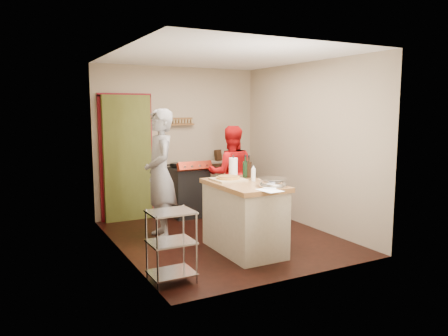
{
  "coord_description": "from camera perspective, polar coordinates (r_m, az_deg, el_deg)",
  "views": [
    {
      "loc": [
        -2.91,
        -5.5,
        1.88
      ],
      "look_at": [
        0.0,
        0.0,
        1.03
      ],
      "focal_mm": 35.0,
      "sensor_mm": 36.0,
      "label": 1
    }
  ],
  "objects": [
    {
      "name": "island",
      "position": [
        5.78,
        2.67,
        -6.19
      ],
      "size": [
        0.72,
        1.38,
        1.23
      ],
      "color": "beige",
      "rests_on": "ground"
    },
    {
      "name": "person_red",
      "position": [
        7.33,
        0.91,
        -0.71
      ],
      "size": [
        0.93,
        0.83,
        1.59
      ],
      "primitive_type": "imported",
      "rotation": [
        0.0,
        0.0,
        2.8
      ],
      "color": "red",
      "rests_on": "ground"
    },
    {
      "name": "floor",
      "position": [
        6.5,
        -0.01,
        -9.03
      ],
      "size": [
        3.5,
        3.5,
        0.0
      ],
      "primitive_type": "plane",
      "color": "black",
      "rests_on": "ground"
    },
    {
      "name": "wire_shelving",
      "position": [
        4.82,
        -6.9,
        -9.68
      ],
      "size": [
        0.48,
        0.4,
        0.8
      ],
      "color": "silver",
      "rests_on": "ground"
    },
    {
      "name": "stove",
      "position": [
        7.66,
        -4.68,
        -3.0
      ],
      "size": [
        0.6,
        0.63,
        1.0
      ],
      "color": "black",
      "rests_on": "ground"
    },
    {
      "name": "left_wall",
      "position": [
        5.71,
        -13.45,
        1.74
      ],
      "size": [
        0.04,
        3.5,
        2.6
      ],
      "primitive_type": "cube",
      "color": "gray",
      "rests_on": "ground"
    },
    {
      "name": "back_wall",
      "position": [
        7.66,
        -10.53,
        2.05
      ],
      "size": [
        3.0,
        0.44,
        2.6
      ],
      "color": "gray",
      "rests_on": "ground"
    },
    {
      "name": "right_wall",
      "position": [
        7.07,
        10.81,
        2.94
      ],
      "size": [
        0.04,
        3.5,
        2.6
      ],
      "primitive_type": "cube",
      "color": "gray",
      "rests_on": "ground"
    },
    {
      "name": "person_stripe",
      "position": [
        6.36,
        -8.34,
        -0.81
      ],
      "size": [
        0.54,
        0.74,
        1.88
      ],
      "primitive_type": "imported",
      "rotation": [
        0.0,
        0.0,
        -1.71
      ],
      "color": "#A5A5AA",
      "rests_on": "ground"
    },
    {
      "name": "ceiling",
      "position": [
        6.27,
        -0.01,
        14.47
      ],
      "size": [
        3.0,
        3.5,
        0.02
      ],
      "primitive_type": "cube",
      "color": "white",
      "rests_on": "back_wall"
    }
  ]
}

